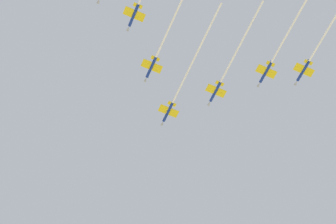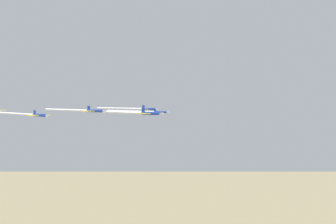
{
  "view_description": "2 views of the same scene",
  "coord_description": "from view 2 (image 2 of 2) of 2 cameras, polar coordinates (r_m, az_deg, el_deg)",
  "views": [
    {
      "loc": [
        65.46,
        69.21,
        3.4
      ],
      "look_at": [
        -9.82,
        -2.71,
        214.91
      ],
      "focal_mm": 56.58,
      "sensor_mm": 36.0,
      "label": 1
    },
    {
      "loc": [
        -126.1,
        -56.48,
        219.26
      ],
      "look_at": [
        1.06,
        -6.21,
        215.16
      ],
      "focal_mm": 33.71,
      "sensor_mm": 36.0,
      "label": 2
    }
  ],
  "objects": [
    {
      "name": "jet_port_outer",
      "position": [
        185.8,
        -6.71,
        0.63
      ],
      "size": [
        24.15,
        53.25,
        2.61
      ],
      "rotation": [
        0.0,
        0.0,
        2.75
      ],
      "color": "navy"
    },
    {
      "name": "jet_starboard_outer",
      "position": [
        153.78,
        -24.41,
        -0.37
      ],
      "size": [
        23.28,
        51.16,
        2.61
      ],
      "rotation": [
        0.0,
        0.0,
        2.75
      ],
      "color": "navy"
    },
    {
      "name": "jet_port_inner",
      "position": [
        166.44,
        -8.04,
        -0.13
      ],
      "size": [
        28.37,
        63.4,
        2.61
      ],
      "rotation": [
        0.0,
        0.0,
        2.75
      ],
      "color": "navy"
    },
    {
      "name": "jet_lead",
      "position": [
        141.11,
        -7.91,
        -0.06
      ],
      "size": [
        25.64,
        56.83,
        2.61
      ],
      "rotation": [
        0.0,
        0.0,
        2.75
      ],
      "color": "navy"
    },
    {
      "name": "jet_center_rear",
      "position": [
        202.05,
        -4.84,
        0.09
      ],
      "size": [
        25.71,
        57.01,
        2.61
      ],
      "rotation": [
        0.0,
        0.0,
        2.75
      ],
      "color": "navy"
    },
    {
      "name": "jet_starboard_inner",
      "position": [
        143.24,
        -15.93,
        0.3
      ],
      "size": [
        21.94,
        47.92,
        2.61
      ],
      "rotation": [
        0.0,
        0.0,
        2.75
      ],
      "color": "navy"
    }
  ]
}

